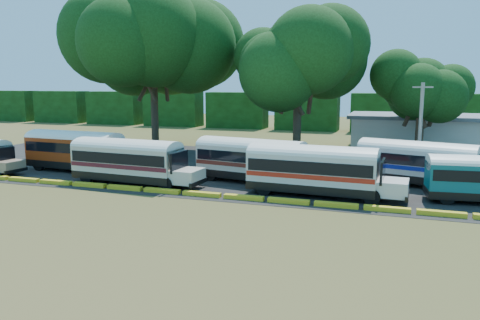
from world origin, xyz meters
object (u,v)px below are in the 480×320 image
(bus_cream_west, at_px, (129,159))
(tree_west, at_px, (152,39))
(bus_red, at_px, (77,148))
(bus_white_red, at_px, (316,168))

(bus_cream_west, distance_m, tree_west, 20.14)
(bus_red, relative_size, bus_white_red, 1.01)
(bus_white_red, relative_size, tree_west, 0.61)
(bus_red, bearing_deg, bus_white_red, -2.63)
(bus_red, height_order, bus_cream_west, bus_red)
(bus_red, distance_m, bus_white_red, 21.19)
(bus_cream_west, relative_size, tree_west, 0.60)
(bus_red, bearing_deg, bus_cream_west, -19.19)
(tree_west, bearing_deg, bus_white_red, -36.86)
(bus_red, relative_size, bus_cream_west, 1.03)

